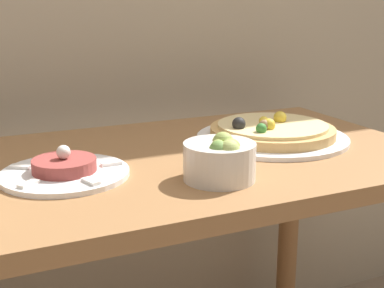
# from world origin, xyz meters

# --- Properties ---
(dining_table) EXTENTS (1.11, 0.64, 0.74)m
(dining_table) POSITION_xyz_m (0.00, 0.32, 0.62)
(dining_table) COLOR olive
(dining_table) RESTS_ON ground_plane
(pizza_plate) EXTENTS (0.35, 0.35, 0.06)m
(pizza_plate) POSITION_xyz_m (0.26, 0.34, 0.76)
(pizza_plate) COLOR white
(pizza_plate) RESTS_ON dining_table
(tartare_plate) EXTENTS (0.24, 0.24, 0.06)m
(tartare_plate) POSITION_xyz_m (-0.23, 0.28, 0.76)
(tartare_plate) COLOR white
(tartare_plate) RESTS_ON dining_table
(small_bowl) EXTENTS (0.13, 0.13, 0.08)m
(small_bowl) POSITION_xyz_m (0.02, 0.14, 0.78)
(small_bowl) COLOR silver
(small_bowl) RESTS_ON dining_table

